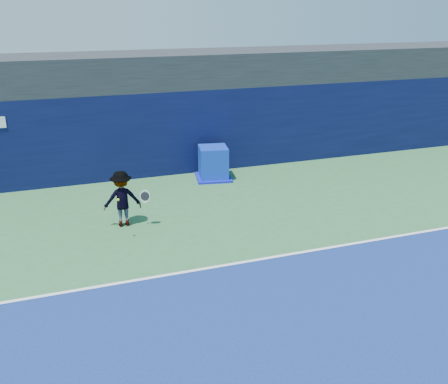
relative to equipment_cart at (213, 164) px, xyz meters
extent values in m
plane|color=#2E6738|center=(-1.85, -9.16, -0.53)|extent=(80.00, 80.00, 0.00)
cube|color=white|center=(-1.85, -6.16, -0.52)|extent=(24.00, 0.10, 0.01)
cube|color=black|center=(-1.85, 2.34, 3.07)|extent=(36.00, 3.00, 1.20)
cube|color=#090D33|center=(-1.85, 1.34, 0.97)|extent=(36.00, 1.00, 3.00)
cube|color=#0C2AB0|center=(0.00, 0.00, 0.05)|extent=(1.12, 1.12, 1.16)
cube|color=#0D11B7|center=(0.00, 0.00, -0.49)|extent=(1.39, 1.39, 0.08)
imported|color=white|center=(-3.62, -3.03, 0.27)|extent=(1.04, 0.61, 1.59)
cylinder|color=black|center=(-3.17, -3.28, 0.12)|extent=(0.08, 0.14, 0.25)
torus|color=white|center=(-3.03, -3.33, 0.37)|extent=(0.29, 0.16, 0.28)
cylinder|color=black|center=(-3.03, -3.33, 0.37)|extent=(0.24, 0.13, 0.24)
sphere|color=#B4D417|center=(-3.84, -4.05, 0.65)|extent=(0.07, 0.07, 0.07)
camera|label=1|loc=(-5.13, -16.07, 5.28)|focal=40.00mm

